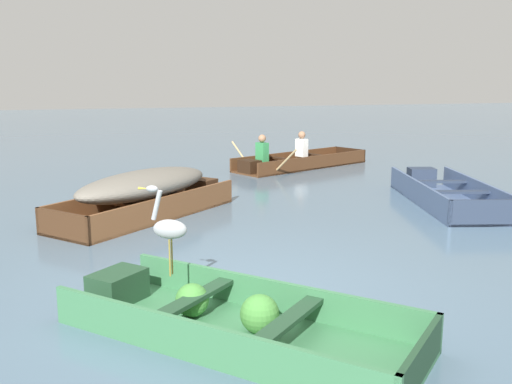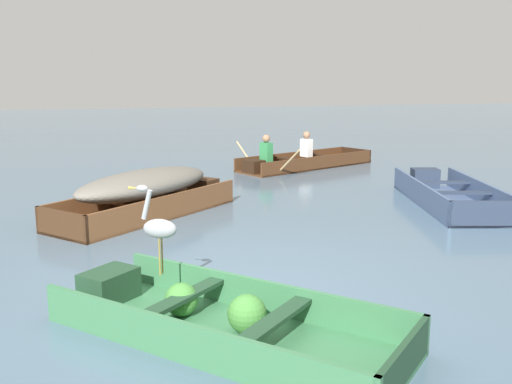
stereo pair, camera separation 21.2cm
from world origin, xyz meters
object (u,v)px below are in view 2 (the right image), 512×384
Objects in this scene: dinghy_green_foreground at (213,318)px; heron_on_dinghy at (158,226)px; skiff_wooden_brown_mid_moored at (147,189)px; rowboat_dark_varnish_with_crew at (300,161)px; skiff_slate_blue_near_moored at (446,195)px.

dinghy_green_foreground is 3.68× the size of heron_on_dinghy.
heron_on_dinghy is (-0.38, 0.56, 0.72)m from dinghy_green_foreground.
dinghy_green_foreground is at bearing -88.53° from skiff_wooden_brown_mid_moored.
heron_on_dinghy is at bearing 124.53° from dinghy_green_foreground.
rowboat_dark_varnish_with_crew is 9.20m from heron_on_dinghy.
rowboat_dark_varnish_with_crew reaches higher than dinghy_green_foreground.
dinghy_green_foreground is at bearing -141.48° from skiff_slate_blue_near_moored.
skiff_wooden_brown_mid_moored is (-5.22, 0.49, 0.30)m from skiff_slate_blue_near_moored.
skiff_wooden_brown_mid_moored is 4.02m from heron_on_dinghy.
heron_on_dinghy reaches higher than skiff_wooden_brown_mid_moored.
rowboat_dark_varnish_with_crew reaches higher than skiff_slate_blue_near_moored.
skiff_wooden_brown_mid_moored reaches higher than skiff_slate_blue_near_moored.
skiff_wooden_brown_mid_moored is 0.83× the size of rowboat_dark_varnish_with_crew.
heron_on_dinghy is at bearing -147.45° from skiff_slate_blue_near_moored.
skiff_wooden_brown_mid_moored reaches higher than dinghy_green_foreground.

